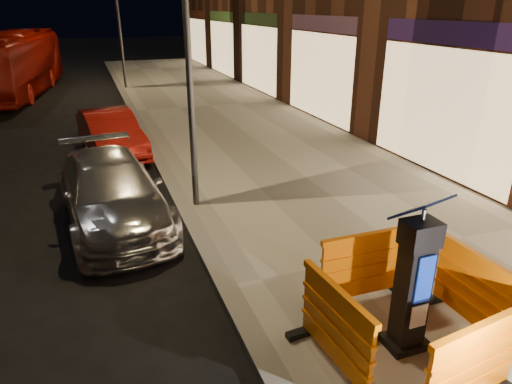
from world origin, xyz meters
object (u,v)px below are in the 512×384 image
object	(u,v)px
barrier_bldgside	(475,293)
car_red	(113,154)
parking_kiosk	(414,279)
car_silver	(116,221)
barrier_front	(472,367)
barrier_back	(363,267)
bus_doubledecker	(19,95)
barrier_kerbside	(335,328)

from	to	relation	value
barrier_bldgside	car_red	xyz separation A→B (m)	(-3.63, 9.39, -0.65)
parking_kiosk	car_silver	size ratio (longest dim) A/B	0.42
barrier_front	car_silver	world-z (taller)	barrier_front
parking_kiosk	barrier_back	bearing A→B (deg)	87.21
barrier_back	bus_doubledecker	distance (m)	20.37
barrier_kerbside	barrier_front	bearing A→B (deg)	-139.79
barrier_front	bus_doubledecker	bearing A→B (deg)	98.29
barrier_back	car_red	bearing A→B (deg)	107.81
barrier_front	car_red	size ratio (longest dim) A/B	0.35
barrier_bldgside	barrier_back	bearing A→B (deg)	44.21
barrier_back	bus_doubledecker	size ratio (longest dim) A/B	0.13
barrier_front	bus_doubledecker	size ratio (longest dim) A/B	0.13
barrier_front	barrier_bldgside	distance (m)	1.34
parking_kiosk	bus_doubledecker	world-z (taller)	parking_kiosk
barrier_kerbside	parking_kiosk	bearing A→B (deg)	-94.79
barrier_front	barrier_back	size ratio (longest dim) A/B	1.00
parking_kiosk	car_silver	world-z (taller)	parking_kiosk
barrier_front	barrier_back	bearing A→B (deg)	82.21
parking_kiosk	barrier_front	xyz separation A→B (m)	(0.00, -0.95, -0.40)
barrier_back	car_silver	distance (m)	4.98
barrier_front	barrier_kerbside	world-z (taller)	same
barrier_kerbside	barrier_bldgside	bearing A→B (deg)	-94.79
parking_kiosk	barrier_bldgside	world-z (taller)	parking_kiosk
parking_kiosk	car_red	distance (m)	9.82
barrier_bldgside	barrier_kerbside	bearing A→B (deg)	89.21
car_silver	bus_doubledecker	size ratio (longest dim) A/B	0.42
parking_kiosk	car_red	world-z (taller)	parking_kiosk
car_silver	bus_doubledecker	distance (m)	15.78
parking_kiosk	bus_doubledecker	bearing A→B (deg)	104.00
bus_doubledecker	barrier_kerbside	bearing A→B (deg)	-68.04
car_silver	car_red	bearing A→B (deg)	81.38
car_red	bus_doubledecker	size ratio (longest dim) A/B	0.36
barrier_back	car_red	size ratio (longest dim) A/B	0.35
barrier_front	car_red	xyz separation A→B (m)	(-2.68, 10.34, -0.65)
barrier_back	barrier_bldgside	world-z (taller)	same
barrier_back	barrier_bldgside	xyz separation A→B (m)	(0.95, -0.95, 0.00)
barrier_kerbside	car_silver	size ratio (longest dim) A/B	0.30
barrier_kerbside	car_silver	distance (m)	5.34
bus_doubledecker	parking_kiosk	bearing A→B (deg)	-65.56
car_silver	barrier_kerbside	bearing A→B (deg)	-73.32
parking_kiosk	bus_doubledecker	size ratio (longest dim) A/B	0.18
parking_kiosk	barrier_kerbside	size ratio (longest dim) A/B	1.40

